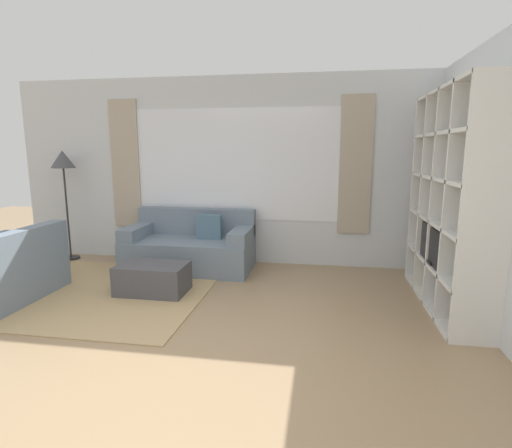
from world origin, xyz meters
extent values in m
plane|color=#9E7F5B|center=(0.00, 0.00, 0.00)|extent=(16.00, 16.00, 0.00)
cube|color=silver|center=(0.00, 3.21, 1.35)|extent=(6.77, 0.07, 2.70)
cube|color=white|center=(0.00, 3.17, 1.45)|extent=(3.06, 0.01, 1.60)
cube|color=#B2A38E|center=(-1.70, 3.15, 1.45)|extent=(0.44, 0.03, 1.90)
cube|color=#B2A38E|center=(1.70, 3.15, 1.45)|extent=(0.44, 0.03, 1.90)
cube|color=silver|center=(2.82, 1.59, 1.35)|extent=(0.07, 4.37, 2.70)
cube|color=tan|center=(-1.22, 1.59, 0.01)|extent=(2.36, 2.32, 0.01)
cube|color=#515660|center=(2.78, 1.84, 1.14)|extent=(0.02, 1.88, 2.28)
cube|color=white|center=(2.58, 0.90, 1.14)|extent=(0.41, 0.04, 2.28)
cube|color=white|center=(2.58, 1.37, 1.14)|extent=(0.41, 0.04, 2.28)
cube|color=white|center=(2.58, 1.84, 1.14)|extent=(0.41, 0.04, 2.28)
cube|color=white|center=(2.58, 2.31, 1.14)|extent=(0.41, 0.04, 2.28)
cube|color=white|center=(2.58, 2.78, 1.14)|extent=(0.41, 0.04, 2.28)
cube|color=white|center=(2.58, 1.84, 0.02)|extent=(0.41, 1.88, 0.04)
cube|color=white|center=(2.58, 1.84, 0.46)|extent=(0.41, 1.88, 0.04)
cube|color=white|center=(2.58, 1.84, 0.91)|extent=(0.41, 1.88, 0.04)
cube|color=white|center=(2.58, 1.84, 1.37)|extent=(0.41, 1.88, 0.04)
cube|color=white|center=(2.58, 1.84, 1.83)|extent=(0.41, 1.88, 0.04)
cube|color=white|center=(2.58, 1.84, 2.26)|extent=(0.41, 1.88, 0.04)
cube|color=black|center=(2.42, 1.80, 0.67)|extent=(0.04, 0.75, 0.39)
cube|color=black|center=(2.44, 1.80, 0.49)|extent=(0.10, 0.24, 0.03)
cylinder|color=red|center=(2.56, 2.58, 1.43)|extent=(0.05, 0.05, 0.10)
cube|color=gold|center=(2.56, 2.08, 0.12)|extent=(0.11, 0.11, 0.17)
cylinder|color=#232328|center=(2.56, 1.62, 0.09)|extent=(0.09, 0.09, 0.10)
cylinder|color=#388947|center=(2.56, 1.13, 0.53)|extent=(0.09, 0.09, 0.12)
cylinder|color=red|center=(2.56, 1.13, 0.08)|extent=(0.08, 0.08, 0.10)
cube|color=slate|center=(-0.56, 2.66, 0.22)|extent=(1.75, 0.90, 0.43)
cube|color=slate|center=(-0.56, 3.02, 0.63)|extent=(1.75, 0.18, 0.38)
cube|color=slate|center=(-1.32, 2.66, 0.52)|extent=(0.24, 0.84, 0.17)
cube|color=slate|center=(0.19, 2.66, 0.52)|extent=(0.24, 0.84, 0.17)
cube|color=slate|center=(-0.29, 2.74, 0.60)|extent=(0.35, 0.14, 0.34)
cube|color=slate|center=(-1.92, 0.96, 0.63)|extent=(0.18, 1.71, 0.38)
cube|color=slate|center=(-2.28, 1.69, 0.52)|extent=(0.84, 0.24, 0.17)
cube|color=slate|center=(-2.20, 1.16, 0.60)|extent=(0.13, 0.34, 0.34)
cube|color=#47474C|center=(-0.67, 1.66, 0.18)|extent=(0.79, 0.50, 0.35)
cylinder|color=black|center=(-2.57, 2.89, 0.01)|extent=(0.26, 0.26, 0.02)
cylinder|color=#2D2D30|center=(-2.57, 2.89, 0.71)|extent=(0.03, 0.03, 1.37)
cone|color=#4C4C51|center=(-2.57, 2.89, 1.53)|extent=(0.35, 0.35, 0.26)
camera|label=1|loc=(1.26, -2.55, 1.65)|focal=28.00mm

